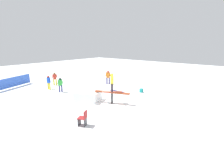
# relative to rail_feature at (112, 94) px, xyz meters

# --- Properties ---
(ground_plane) EXTENTS (60.00, 60.00, 0.00)m
(ground_plane) POSITION_rel_rail_feature_xyz_m (0.00, 0.00, -0.76)
(ground_plane) COLOR white
(rail_feature) EXTENTS (2.61, 1.24, 0.89)m
(rail_feature) POSITION_rel_rail_feature_xyz_m (0.00, 0.00, 0.00)
(rail_feature) COLOR black
(rail_feature) RESTS_ON ground
(snow_kicker_ramp) EXTENTS (2.22, 2.05, 0.74)m
(snow_kicker_ramp) POSITION_rel_rail_feature_xyz_m (-1.86, -0.73, -0.39)
(snow_kicker_ramp) COLOR white
(snow_kicker_ramp) RESTS_ON ground
(main_rider_on_rail) EXTENTS (1.33, 1.17, 1.39)m
(main_rider_on_rail) POSITION_rel_rail_feature_xyz_m (0.00, 0.00, 0.83)
(main_rider_on_rail) COLOR #F36C53
(main_rider_on_rail) RESTS_ON rail_feature
(bystander_green) EXTENTS (0.21, 0.58, 1.33)m
(bystander_green) POSITION_rel_rail_feature_xyz_m (-5.65, -0.61, -0.02)
(bystander_green) COLOR navy
(bystander_green) RESTS_ON ground
(bystander_blue) EXTENTS (0.56, 0.22, 1.36)m
(bystander_blue) POSITION_rel_rail_feature_xyz_m (-7.28, -0.81, 0.01)
(bystander_blue) COLOR yellow
(bystander_blue) RESTS_ON ground
(bystander_red) EXTENTS (0.38, 0.52, 1.38)m
(bystander_red) POSITION_rel_rail_feature_xyz_m (-8.36, 0.56, 0.01)
(bystander_red) COLOR yellow
(bystander_red) RESTS_ON ground
(bystander_orange) EXTENTS (0.58, 0.34, 1.49)m
(bystander_orange) POSITION_rel_rail_feature_xyz_m (-4.31, 4.55, 0.08)
(bystander_orange) COLOR navy
(bystander_orange) RESTS_ON ground
(loose_snowboard_navy) EXTENTS (1.51, 0.42, 0.02)m
(loose_snowboard_navy) POSITION_rel_rail_feature_xyz_m (-1.77, 2.88, -0.75)
(loose_snowboard_navy) COLOR navy
(loose_snowboard_navy) RESTS_ON ground
(folding_chair) EXTENTS (0.59, 0.59, 0.88)m
(folding_chair) POSITION_rel_rail_feature_xyz_m (1.11, -3.82, -0.34)
(folding_chair) COLOR #3F3F44
(folding_chair) RESTS_ON ground
(backpack_on_snow) EXTENTS (0.24, 0.31, 0.34)m
(backpack_on_snow) POSITION_rel_rail_feature_xyz_m (0.17, 4.03, -0.59)
(backpack_on_snow) COLOR teal
(backpack_on_snow) RESTS_ON ground
(safety_fence) EXTENTS (1.59, 4.28, 1.10)m
(safety_fence) POSITION_rel_rail_feature_xyz_m (-10.60, -2.85, -0.16)
(safety_fence) COLOR blue
(safety_fence) RESTS_ON ground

